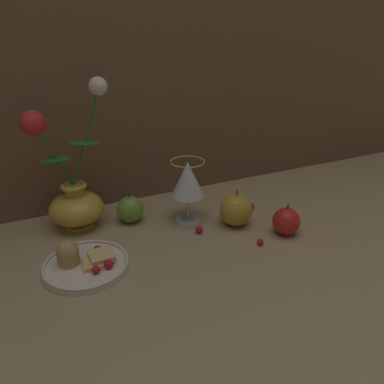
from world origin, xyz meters
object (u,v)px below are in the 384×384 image
(apple_near_glass, at_px, (236,210))
(apple_at_table_edge, at_px, (130,209))
(vase, at_px, (74,195))
(plate_with_pastries, at_px, (84,262))
(wine_glass, at_px, (188,181))
(apple_beside_vase, at_px, (286,221))

(apple_near_glass, relative_size, apple_at_table_edge, 1.17)
(apple_near_glass, bearing_deg, vase, 156.46)
(vase, height_order, apple_near_glass, vase)
(apple_at_table_edge, bearing_deg, plate_with_pastries, -133.46)
(wine_glass, bearing_deg, apple_at_table_edge, 159.39)
(wine_glass, xyz_separation_m, apple_at_table_edge, (-0.13, 0.05, -0.07))
(apple_beside_vase, height_order, apple_near_glass, apple_near_glass)
(vase, bearing_deg, wine_glass, -17.78)
(apple_at_table_edge, bearing_deg, apple_beside_vase, -33.56)
(wine_glass, distance_m, apple_beside_vase, 0.25)
(wine_glass, height_order, apple_beside_vase, wine_glass)
(vase, bearing_deg, apple_at_table_edge, -14.64)
(wine_glass, xyz_separation_m, apple_near_glass, (0.10, -0.07, -0.06))
(vase, relative_size, wine_glass, 2.22)
(apple_beside_vase, bearing_deg, apple_near_glass, 134.28)
(plate_with_pastries, bearing_deg, vase, 84.65)
(wine_glass, bearing_deg, plate_with_pastries, -160.21)
(plate_with_pastries, distance_m, apple_near_glass, 0.37)
(apple_beside_vase, relative_size, apple_at_table_edge, 0.98)
(apple_beside_vase, xyz_separation_m, apple_near_glass, (-0.08, 0.09, 0.01))
(vase, relative_size, apple_beside_vase, 4.51)
(plate_with_pastries, height_order, apple_beside_vase, apple_beside_vase)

